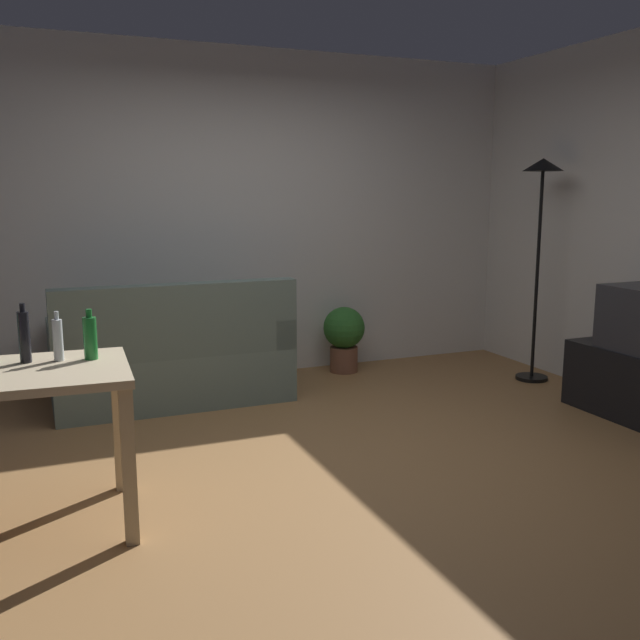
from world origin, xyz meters
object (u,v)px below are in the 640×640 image
(bottle_green, at_px, (90,337))
(couch, at_px, (173,361))
(torchiere_lamp, at_px, (541,209))
(bottle_clear, at_px, (58,339))
(potted_plant, at_px, (344,334))
(bottle_dark, at_px, (24,336))

(bottle_green, bearing_deg, couch, 67.45)
(torchiere_lamp, height_order, bottle_clear, torchiere_lamp)
(couch, xyz_separation_m, potted_plant, (1.54, 0.31, 0.02))
(bottle_clear, bearing_deg, bottle_dark, 172.33)
(potted_plant, xyz_separation_m, bottle_green, (-2.24, -1.99, 0.54))
(torchiere_lamp, distance_m, bottle_dark, 4.06)
(couch, height_order, potted_plant, couch)
(couch, relative_size, bottle_clear, 7.18)
(couch, height_order, bottle_clear, bottle_clear)
(couch, bearing_deg, bottle_clear, 63.01)
(torchiere_lamp, relative_size, potted_plant, 3.18)
(couch, relative_size, torchiere_lamp, 0.94)
(couch, height_order, bottle_green, bottle_green)
(bottle_clear, xyz_separation_m, bottle_green, (0.14, -0.03, 0.00))
(potted_plant, relative_size, bottle_green, 2.35)
(couch, bearing_deg, bottle_dark, 58.85)
(torchiere_lamp, xyz_separation_m, bottle_green, (-3.58, -1.15, -0.55))
(bottle_clear, bearing_deg, torchiere_lamp, 16.73)
(bottle_dark, xyz_separation_m, bottle_clear, (0.15, -0.02, -0.02))
(bottle_clear, distance_m, bottle_green, 0.15)
(bottle_dark, height_order, bottle_clear, bottle_dark)
(torchiere_lamp, bearing_deg, bottle_dark, -164.13)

